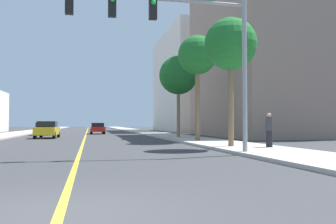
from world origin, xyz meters
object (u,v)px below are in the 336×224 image
at_px(car_yellow, 47,130).
at_px(car_red, 97,128).
at_px(pedestrian, 269,130).
at_px(palm_far, 178,76).
at_px(palm_mid, 197,56).
at_px(car_gray, 43,129).
at_px(palm_near, 231,45).
at_px(traffic_signal_mast, 174,31).

bearing_deg(car_yellow, car_red, 70.41).
bearing_deg(pedestrian, palm_far, -12.90).
distance_m(palm_mid, car_yellow, 15.99).
distance_m(car_gray, pedestrian, 30.46).
xyz_separation_m(palm_mid, car_gray, (-12.73, 19.20, -5.41)).
distance_m(palm_near, car_red, 29.90).
bearing_deg(palm_far, car_gray, 135.73).
height_order(palm_near, pedestrian, palm_near).
height_order(car_red, pedestrian, pedestrian).
xyz_separation_m(palm_mid, car_yellow, (-11.28, 9.99, -5.37)).
distance_m(car_red, pedestrian, 31.08).
distance_m(car_gray, car_red, 6.92).
distance_m(traffic_signal_mast, pedestrian, 7.27).
bearing_deg(car_red, palm_mid, -75.29).
height_order(traffic_signal_mast, palm_near, palm_near).
relative_size(palm_near, palm_mid, 0.91).
bearing_deg(pedestrian, car_gray, 10.11).
distance_m(car_gray, car_yellow, 9.32).
height_order(palm_mid, car_red, palm_mid).
height_order(palm_near, car_red, palm_near).
relative_size(palm_mid, palm_far, 1.04).
relative_size(traffic_signal_mast, palm_far, 1.32).
bearing_deg(palm_mid, palm_near, -91.44).
height_order(palm_near, car_gray, palm_near).
distance_m(palm_mid, car_red, 23.82).
xyz_separation_m(car_red, pedestrian, (7.91, -30.05, 0.28)).
height_order(traffic_signal_mast, car_red, traffic_signal_mast).
xyz_separation_m(traffic_signal_mast, palm_far, (4.33, 16.66, 0.44)).
bearing_deg(palm_near, car_gray, 116.01).
relative_size(car_red, car_yellow, 0.94).
bearing_deg(car_red, pedestrian, -76.87).
relative_size(traffic_signal_mast, pedestrian, 5.53).
bearing_deg(palm_near, car_red, 102.44).
bearing_deg(palm_mid, palm_far, 87.94).
relative_size(palm_mid, car_red, 1.76).
bearing_deg(car_yellow, palm_near, -54.50).
bearing_deg(car_red, car_yellow, -112.81).
distance_m(traffic_signal_mast, palm_far, 17.22).
bearing_deg(car_red, palm_far, -68.33).
distance_m(traffic_signal_mast, car_red, 32.76).
distance_m(palm_near, car_yellow, 20.49).
bearing_deg(car_gray, car_red, -155.42).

